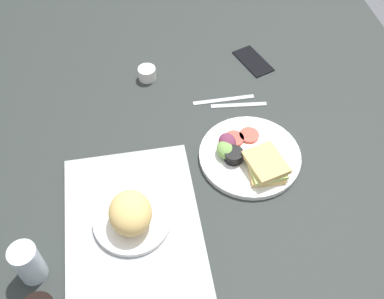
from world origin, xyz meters
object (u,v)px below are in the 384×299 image
at_px(plate_with_salad, 249,156).
at_px(drinking_glass, 28,263).
at_px(fork, 239,105).
at_px(knife, 224,100).
at_px(bread_plate_near, 131,215).
at_px(cell_phone, 253,61).
at_px(espresso_cup, 147,73).
at_px(serving_tray, 133,226).

height_order(plate_with_salad, drinking_glass, drinking_glass).
height_order(fork, knife, same).
xyz_separation_m(bread_plate_near, plate_with_salad, (0.15, -0.34, -0.04)).
xyz_separation_m(bread_plate_near, cell_phone, (0.54, -0.46, -0.05)).
relative_size(fork, knife, 0.89).
xyz_separation_m(plate_with_salad, knife, (0.24, 0.02, -0.01)).
distance_m(bread_plate_near, fork, 0.51).
bearing_deg(knife, drinking_glass, 40.60).
bearing_deg(fork, drinking_glass, 42.63).
bearing_deg(espresso_cup, serving_tray, 169.04).
distance_m(bread_plate_near, espresso_cup, 0.54).
bearing_deg(bread_plate_near, knife, -39.80).
bearing_deg(drinking_glass, plate_with_salad, -68.43).
relative_size(serving_tray, espresso_cup, 8.04).
bearing_deg(drinking_glass, knife, -50.30).
distance_m(drinking_glass, espresso_cup, 0.69).
xyz_separation_m(plate_with_salad, cell_phone, (0.39, -0.12, -0.01)).
bearing_deg(bread_plate_near, cell_phone, -40.21).
bearing_deg(cell_phone, drinking_glass, 112.34).
relative_size(plate_with_salad, espresso_cup, 5.01).
distance_m(serving_tray, bread_plate_near, 0.05).
distance_m(espresso_cup, cell_phone, 0.35).
xyz_separation_m(fork, cell_phone, (0.18, -0.10, 0.00)).
distance_m(plate_with_salad, fork, 0.21).
bearing_deg(drinking_glass, fork, -54.07).
height_order(espresso_cup, fork, espresso_cup).
xyz_separation_m(drinking_glass, fork, (0.43, -0.60, -0.05)).
height_order(serving_tray, drinking_glass, drinking_glass).
distance_m(serving_tray, drinking_glass, 0.26).
bearing_deg(plate_with_salad, fork, -6.67).
xyz_separation_m(espresso_cup, fork, (-0.17, -0.26, -0.02)).
distance_m(plate_with_salad, espresso_cup, 0.44).
bearing_deg(serving_tray, knife, -39.61).
bearing_deg(plate_with_salad, knife, 3.83).
bearing_deg(bread_plate_near, drinking_glass, 108.39).
distance_m(plate_with_salad, cell_phone, 0.41).
bearing_deg(knife, plate_with_salad, 94.73).
bearing_deg(knife, espresso_cup, -32.00).
bearing_deg(espresso_cup, cell_phone, -87.75).
bearing_deg(knife, cell_phone, -130.33).
bearing_deg(espresso_cup, fork, -123.54).
relative_size(espresso_cup, knife, 0.29).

